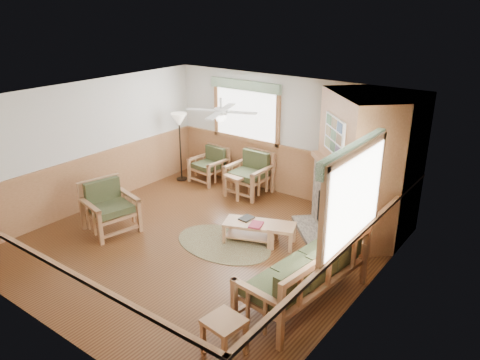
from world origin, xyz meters
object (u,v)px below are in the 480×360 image
Objects in this scene: sofa at (304,272)px; footstool at (282,236)px; floor_lamp_right at (348,222)px; floor_lamp_left at (180,147)px; end_table_chairs at (237,186)px; armchair_back_left at (209,165)px; coffee_table at (251,232)px; armchair_back_right at (249,174)px; end_table_sofa at (224,337)px; armchair_left at (110,207)px.

sofa reaches higher than footstool.
floor_lamp_left is at bearing 166.29° from floor_lamp_right.
footstool is 0.27× the size of floor_lamp_left.
armchair_back_left is at bearing 162.67° from end_table_chairs.
coffee_table is 2.10× the size of footstool.
end_table_chairs is at bearing -11.77° from armchair_back_left.
armchair_back_right is 1.92m from floor_lamp_left.
sofa is 4.08m from end_table_chairs.
armchair_left is at bearing 160.75° from end_table_sofa.
footstool is at bearing -130.47° from sofa.
end_table_sofa is 0.31× the size of floor_lamp_left.
floor_lamp_left reaches higher than armchair_back_left.
armchair_back_right is 3.43m from floor_lamp_right.
end_table_sofa reaches higher than coffee_table.
floor_lamp_left reaches higher than armchair_back_right.
sofa is at bearing -28.65° from armchair_back_left.
floor_lamp_right is (4.14, 1.62, 0.27)m from armchair_left.
end_table_sofa is 2.95m from footstool.
end_table_chairs reaches higher than end_table_sofa.
end_table_sofa is at bearing -82.50° from coffee_table.
armchair_left is (-4.12, -0.22, -0.01)m from sofa.
floor_lamp_left reaches higher than armchair_left.
armchair_left is 1.84× the size of end_table_chairs.
sofa is 4.12m from armchair_left.
end_table_chairs is (-1.47, 1.53, 0.07)m from coffee_table.
footstool is (-0.90, 2.81, -0.06)m from end_table_sofa.
footstool is (-1.14, 1.24, -0.30)m from sofa.
end_table_chairs is 3.43m from floor_lamp_right.
armchair_back_right is at bearing 122.27° from end_table_sofa.
armchair_back_right is at bearing 3.51° from armchair_back_left.
footstool is at bearing -22.55° from armchair_back_left.
floor_lamp_right is (0.27, 2.97, 0.50)m from end_table_sofa.
armchair_left is at bearing -81.15° from armchair_back_left.
floor_lamp_left is (-3.23, 1.57, 0.65)m from coffee_table.
armchair_left reaches higher than footstool.
footstool is at bearing -33.42° from end_table_chairs.
floor_lamp_right reaches higher than sofa.
end_table_chairs is at bearing 159.79° from floor_lamp_right.
armchair_back_right is 0.64× the size of floor_lamp_right.
floor_lamp_right is (4.95, -1.21, -0.09)m from floor_lamp_left.
end_table_chairs is at bearing -1.10° from floor_lamp_left.
armchair_left is 1.00× the size of coffee_table.
floor_lamp_left reaches higher than floor_lamp_right.
armchair_left is 3.33m from footstool.
floor_lamp_right reaches higher than coffee_table.
floor_lamp_right is at bearing -20.21° from end_table_chairs.
floor_lamp_left is (-4.92, 2.60, 0.34)m from sofa.
armchair_left is at bearing -174.11° from coffee_table.
footstool is 1.30m from floor_lamp_right.
armchair_back_right is 0.99× the size of coffee_table.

